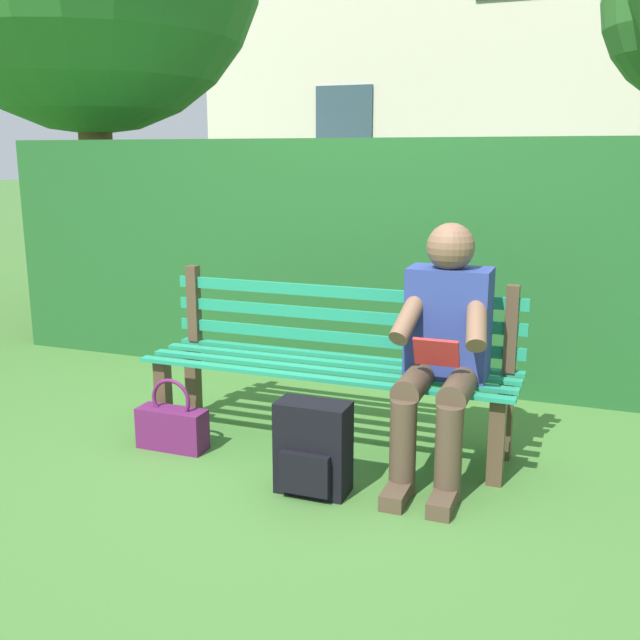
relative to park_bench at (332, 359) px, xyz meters
name	(u,v)px	position (x,y,z in m)	size (l,w,h in m)	color
ground	(327,445)	(0.00, 0.07, -0.44)	(60.00, 60.00, 0.00)	#3D6B2D
park_bench	(332,359)	(0.00, 0.00, 0.00)	(1.90, 0.47, 0.86)	#4C3828
person_seated	(443,345)	(-0.60, 0.17, 0.17)	(0.44, 0.73, 1.16)	navy
hedge_backdrop	(471,258)	(-0.47, -1.35, 0.37)	(6.60, 0.75, 1.63)	#1E5123
building_facade	(520,31)	(0.16, -9.09, 2.89)	(9.45, 3.17, 6.67)	beige
backpack	(313,449)	(-0.13, 0.59, -0.24)	(0.32, 0.24, 0.41)	black
handbag	(172,426)	(0.72, 0.39, -0.32)	(0.36, 0.13, 0.37)	#59194C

